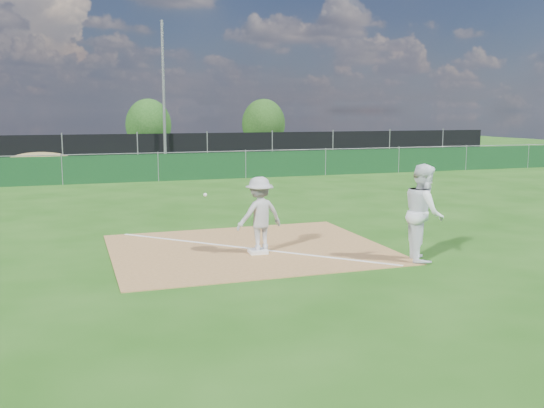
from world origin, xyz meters
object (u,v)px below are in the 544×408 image
(first_base, at_px, (258,251))
(car_mid, at_px, (84,150))
(car_left, at_px, (24,149))
(runner, at_px, (424,212))
(light_pole, at_px, (164,94))
(tree_right, at_px, (264,124))
(tree_mid, at_px, (149,125))
(play_at_first, at_px, (260,215))
(car_right, at_px, (189,148))

(first_base, bearing_deg, car_mid, 96.02)
(car_left, bearing_deg, first_base, 169.54)
(runner, height_order, car_left, runner)
(light_pole, height_order, tree_right, light_pole)
(car_left, relative_size, tree_mid, 1.20)
(runner, bearing_deg, tree_mid, 22.58)
(play_at_first, relative_size, car_mid, 0.45)
(car_left, xyz_separation_m, car_mid, (3.37, 0.56, -0.15))
(car_right, bearing_deg, tree_right, -46.43)
(car_left, height_order, car_right, car_left)
(first_base, height_order, tree_right, tree_right)
(car_right, bearing_deg, light_pole, 151.06)
(tree_mid, bearing_deg, play_at_first, -93.28)
(light_pole, bearing_deg, runner, -86.06)
(car_left, bearing_deg, tree_mid, -73.36)
(tree_mid, bearing_deg, car_right, -78.02)
(play_at_first, relative_size, runner, 0.91)
(first_base, xyz_separation_m, car_left, (-6.23, 26.56, 0.76))
(car_left, bearing_deg, car_right, -116.20)
(light_pole, height_order, car_left, light_pole)
(car_left, height_order, tree_mid, tree_mid)
(runner, distance_m, tree_mid, 35.16)
(play_at_first, relative_size, tree_mid, 0.46)
(first_base, relative_size, car_mid, 0.09)
(first_base, relative_size, car_left, 0.08)
(car_mid, bearing_deg, play_at_first, 171.81)
(light_pole, distance_m, first_base, 22.59)
(tree_mid, bearing_deg, car_left, -139.69)
(tree_mid, relative_size, tree_right, 0.99)
(light_pole, relative_size, car_right, 1.69)
(light_pole, height_order, runner, light_pole)
(light_pole, relative_size, car_left, 1.68)
(light_pole, distance_m, car_left, 9.38)
(light_pole, height_order, tree_mid, light_pole)
(car_mid, bearing_deg, runner, 177.33)
(runner, relative_size, tree_mid, 0.51)
(play_at_first, relative_size, car_left, 0.38)
(car_mid, bearing_deg, light_pole, -153.23)
(play_at_first, bearing_deg, car_right, 82.38)
(play_at_first, relative_size, car_right, 0.38)
(car_mid, bearing_deg, car_right, -113.11)
(car_right, height_order, tree_mid, tree_mid)
(tree_mid, bearing_deg, tree_right, -1.82)
(light_pole, xyz_separation_m, play_at_first, (-1.38, -22.14, -3.15))
(tree_right, bearing_deg, runner, -102.58)
(runner, bearing_deg, light_pole, 24.73)
(tree_mid, bearing_deg, car_mid, -127.04)
(play_at_first, height_order, runner, runner)
(first_base, distance_m, car_right, 26.38)
(light_pole, bearing_deg, tree_right, 49.55)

